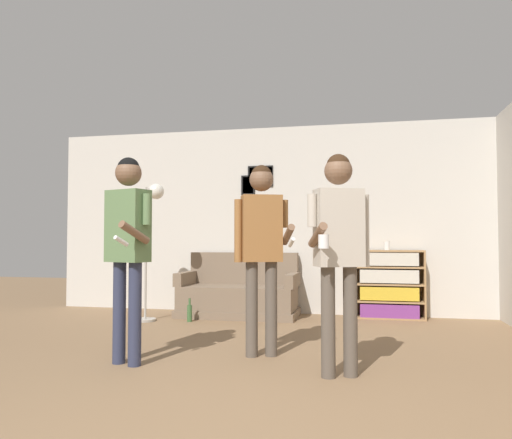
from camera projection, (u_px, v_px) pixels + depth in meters
wall_back at (304, 219)px, 7.19m from camera, size 7.57×0.08×2.70m
couch at (239, 295)px, 6.92m from camera, size 1.63×0.80×0.87m
bookshelf at (389, 284)px, 6.69m from camera, size 0.93×0.30×0.92m
floor_lamp at (146, 213)px, 6.52m from camera, size 0.48×0.28×1.79m
person_player_foreground_left at (128, 235)px, 4.25m from camera, size 0.48×0.56×1.76m
person_player_foreground_center at (261, 237)px, 4.55m from camera, size 0.58×0.42×1.74m
person_watcher_holding_cup at (339, 238)px, 3.87m from camera, size 0.47×0.54×1.73m
bottle_on_floor at (190, 313)px, 6.42m from camera, size 0.06×0.06×0.30m
drinking_cup at (387, 246)px, 6.71m from camera, size 0.07×0.07×0.12m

